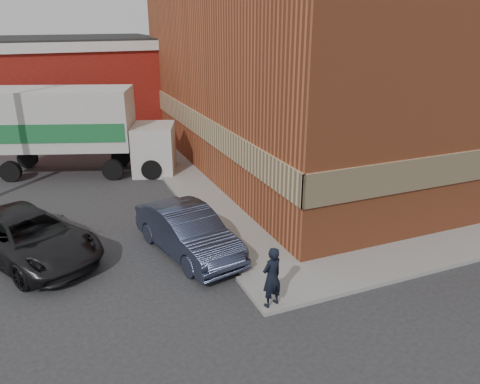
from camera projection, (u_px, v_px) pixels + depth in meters
name	position (u px, v px, depth m)	size (l,w,h in m)	color
ground	(253.00, 277.00, 12.90)	(90.00, 90.00, 0.00)	#28282B
brick_building	(339.00, 62.00, 22.08)	(14.25, 18.25, 9.36)	#A84F2B
sidewalk_south	(480.00, 241.00, 14.82)	(16.00, 1.80, 0.12)	gray
sidewalk_west	(182.00, 176.00, 20.86)	(1.80, 18.00, 0.12)	gray
warehouse	(16.00, 88.00, 26.98)	(16.30, 8.30, 5.60)	maroon
man	(272.00, 277.00, 11.18)	(0.57, 0.37, 1.56)	black
sedan	(188.00, 232.00, 13.94)	(1.51, 4.33, 1.43)	#293045
suv_a	(29.00, 237.00, 13.65)	(2.33, 5.05, 1.40)	black
box_truck	(81.00, 126.00, 20.63)	(8.06, 4.76, 3.82)	silver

